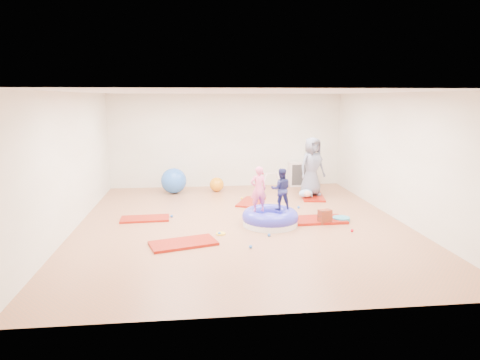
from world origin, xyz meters
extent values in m
cube|color=#9C6848|center=(0.00, 0.00, 0.00)|extent=(7.00, 8.00, 0.01)
cube|color=silver|center=(0.00, 0.00, 2.80)|extent=(7.00, 8.00, 0.01)
cube|color=beige|center=(0.00, 4.00, 1.40)|extent=(7.00, 0.01, 2.80)
cube|color=beige|center=(0.00, -4.00, 1.40)|extent=(7.00, 0.01, 2.80)
cube|color=beige|center=(-3.50, 0.00, 1.40)|extent=(0.01, 8.00, 2.80)
cube|color=beige|center=(3.50, 0.00, 1.40)|extent=(0.01, 8.00, 2.80)
cube|color=#A8280D|center=(-1.23, -1.25, 0.03)|extent=(1.34, 0.93, 0.05)
cube|color=#A8280D|center=(-2.12, 0.51, 0.02)|extent=(1.09, 0.59, 0.04)
cube|color=#A8280D|center=(0.45, 1.78, 0.02)|extent=(0.92, 1.21, 0.05)
cube|color=#A8280D|center=(1.62, -0.03, 0.03)|extent=(1.36, 0.71, 0.06)
cube|color=#A8280D|center=(2.21, 2.21, 0.02)|extent=(0.75, 1.23, 0.05)
cylinder|color=white|center=(0.59, -0.21, 0.07)|extent=(1.18, 1.18, 0.13)
torus|color=#3131BD|center=(0.59, -0.21, 0.19)|extent=(1.21, 1.21, 0.32)
ellipsoid|color=#3131BD|center=(0.59, -0.21, 0.11)|extent=(0.64, 0.64, 0.29)
imported|color=pink|center=(0.34, -0.17, 0.84)|extent=(0.39, 0.29, 0.97)
imported|color=#202150|center=(0.84, -0.08, 0.80)|extent=(0.47, 0.38, 0.91)
imported|color=slate|center=(2.19, 2.28, 0.84)|extent=(0.91, 0.77, 1.59)
ellipsoid|color=#95BAE2|center=(1.97, 2.04, 0.15)|extent=(0.37, 0.24, 0.21)
sphere|color=#F4B893|center=(1.97, 1.87, 0.18)|extent=(0.17, 0.17, 0.17)
sphere|color=blue|center=(-0.02, -1.59, 0.03)|extent=(0.06, 0.06, 0.06)
sphere|color=red|center=(0.81, 2.07, 0.03)|extent=(0.06, 0.06, 0.06)
sphere|color=blue|center=(1.54, 1.07, 0.03)|extent=(0.06, 0.06, 0.06)
sphere|color=yellow|center=(1.87, 0.17, 0.03)|extent=(0.06, 0.06, 0.06)
sphere|color=blue|center=(-0.53, -0.76, 0.03)|extent=(0.06, 0.06, 0.06)
sphere|color=blue|center=(-1.53, 0.61, 0.03)|extent=(0.06, 0.06, 0.06)
sphere|color=yellow|center=(0.26, 2.19, 0.03)|extent=(0.06, 0.06, 0.06)
sphere|color=red|center=(1.93, 2.19, 0.03)|extent=(0.06, 0.06, 0.06)
sphere|color=red|center=(2.17, -0.86, 0.03)|extent=(0.06, 0.06, 0.06)
sphere|color=blue|center=(0.43, -0.98, 0.03)|extent=(0.06, 0.06, 0.06)
sphere|color=blue|center=(-1.58, 3.15, 0.36)|extent=(0.72, 0.72, 0.72)
sphere|color=orange|center=(-0.35, 3.25, 0.21)|extent=(0.41, 0.41, 0.41)
cylinder|color=silver|center=(1.01, 3.01, 0.28)|extent=(0.19, 0.20, 0.52)
cylinder|color=silver|center=(1.01, 3.46, 0.28)|extent=(0.19, 0.20, 0.52)
cylinder|color=silver|center=(1.49, 3.01, 0.28)|extent=(0.19, 0.20, 0.52)
cylinder|color=silver|center=(1.49, 3.46, 0.28)|extent=(0.19, 0.20, 0.52)
cylinder|color=silver|center=(1.25, 3.23, 0.50)|extent=(0.50, 0.03, 0.03)
sphere|color=red|center=(1.00, 3.23, 0.50)|extent=(0.06, 0.06, 0.06)
sphere|color=blue|center=(1.50, 3.23, 0.50)|extent=(0.06, 0.06, 0.06)
cube|color=silver|center=(2.28, 3.80, 0.37)|extent=(0.74, 0.36, 0.74)
cube|color=#333232|center=(2.28, 3.63, 0.37)|extent=(0.63, 0.02, 0.63)
cube|color=silver|center=(2.28, 3.75, 0.37)|extent=(0.02, 0.25, 0.65)
cube|color=silver|center=(2.28, 3.75, 0.37)|extent=(0.65, 0.25, 0.02)
cylinder|color=teal|center=(2.22, -0.07, 0.04)|extent=(0.37, 0.37, 0.08)
cube|color=#B8300A|center=(1.78, -0.26, 0.16)|extent=(0.31, 0.24, 0.32)
cylinder|color=yellow|center=(-0.50, -0.73, 0.01)|extent=(0.20, 0.20, 0.03)
camera|label=1|loc=(-1.02, -8.90, 2.70)|focal=32.00mm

